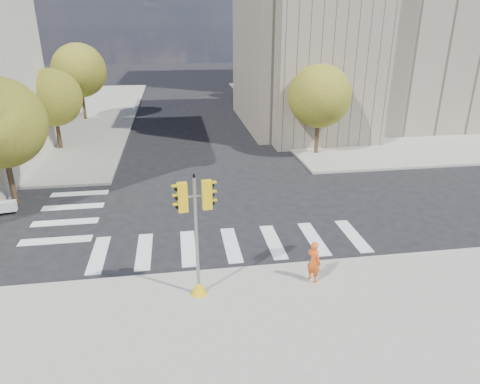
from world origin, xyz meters
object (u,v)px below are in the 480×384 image
object	(u,v)px
lamp_far	(269,63)
traffic_signal	(197,247)
photographer	(314,261)
lamp_near	(309,80)

from	to	relation	value
lamp_far	traffic_signal	world-z (taller)	lamp_far
traffic_signal	photographer	world-z (taller)	traffic_signal
traffic_signal	lamp_near	bearing A→B (deg)	56.69
lamp_near	traffic_signal	size ratio (longest dim) A/B	1.89
photographer	lamp_far	bearing A→B (deg)	-41.79
photographer	traffic_signal	bearing A→B (deg)	60.48
lamp_near	photographer	bearing A→B (deg)	-106.21
lamp_far	photographer	distance (m)	33.93
lamp_far	lamp_near	bearing A→B (deg)	-90.00
lamp_near	traffic_signal	bearing A→B (deg)	-116.43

